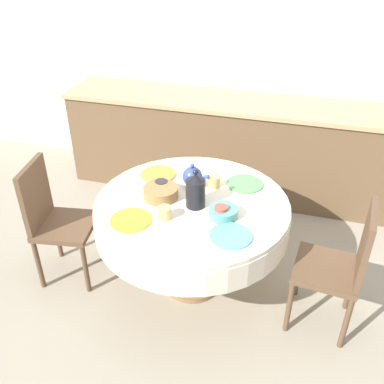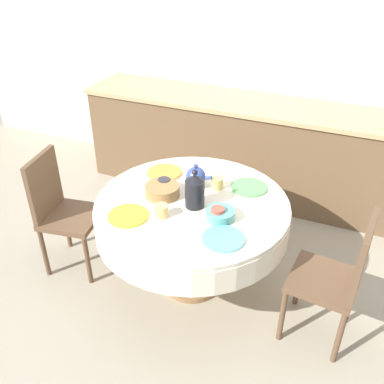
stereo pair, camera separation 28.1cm
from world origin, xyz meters
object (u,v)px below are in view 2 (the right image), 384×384
Objects in this scene: chair_left at (338,276)px; coffee_carafe at (195,191)px; chair_right at (61,208)px; teapot at (196,177)px.

coffee_carafe is at bearing 91.76° from chair_left.
chair_right is at bearing -173.13° from coffee_carafe.
coffee_carafe is at bearing 87.89° from chair_right.
coffee_carafe is (-0.96, 0.07, 0.32)m from chair_left.
coffee_carafe reaches higher than teapot.
chair_left is at bearing -15.83° from teapot.
chair_left is 1.02m from coffee_carafe.
coffee_carafe is (1.02, 0.12, 0.32)m from chair_right.
teapot is at bearing 101.51° from chair_right.
teapot is (0.94, 0.35, 0.29)m from chair_right.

